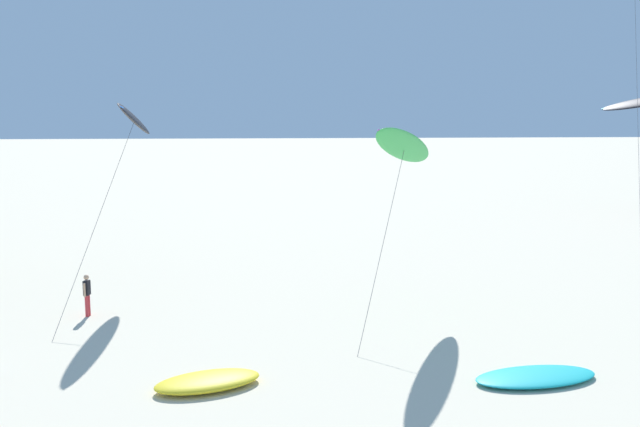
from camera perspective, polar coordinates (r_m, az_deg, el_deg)
name	(u,v)px	position (r m, az deg, el deg)	size (l,w,h in m)	color
flying_kite_1	(134,120)	(34.00, -14.18, 7.07)	(2.40, 10.68, 8.87)	black
flying_kite_2	(405,146)	(29.32, 6.58, 5.18)	(4.37, 8.40, 8.06)	green
grounded_kite_1	(536,376)	(24.42, 16.36, -12.02)	(4.22, 2.42, 0.26)	#19B2B7
grounded_kite_2	(208,381)	(23.19, -8.70, -12.72)	(3.62, 2.63, 0.39)	yellow
person_near_left	(87,293)	(31.10, -17.59, -5.91)	(0.25, 0.50, 1.71)	red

